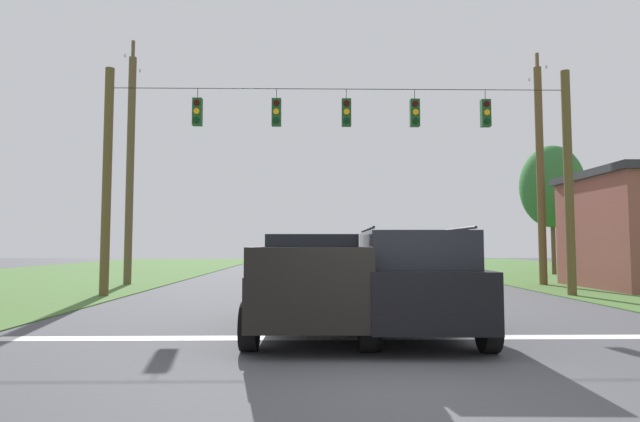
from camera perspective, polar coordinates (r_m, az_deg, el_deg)
name	(u,v)px	position (r m, az deg, el deg)	size (l,w,h in m)	color
ground_plane	(396,385)	(6.70, 8.63, -18.84)	(120.00, 120.00, 0.00)	#47474C
stop_bar_stripe	(368,338)	(9.76, 5.44, -14.05)	(13.81, 0.45, 0.01)	white
lane_dash_0	(346,302)	(15.68, 2.96, -10.18)	(0.15, 2.50, 0.01)	white
lane_dash_1	(335,284)	(22.80, 1.72, -8.20)	(0.15, 2.50, 0.01)	white
lane_dash_2	(329,274)	(30.62, 1.03, -7.09)	(0.15, 2.50, 0.01)	white
overhead_signal_span	(341,166)	(17.38, 2.34, 5.12)	(16.14, 0.31, 7.83)	brown
pickup_truck	(312,283)	(10.34, -0.90, -8.11)	(2.34, 5.43, 1.95)	black
suv_black	(411,280)	(10.03, 10.23, -7.65)	(2.33, 4.86, 2.05)	black
distant_car_crossing_white	(368,262)	(28.58, 5.43, -5.72)	(4.38, 2.18, 1.52)	silver
utility_pole_mid_right	(540,172)	(24.08, 23.64, 4.08)	(0.33, 1.76, 10.23)	brown
utility_pole_near_left	(130,166)	(23.74, -20.66, 4.76)	(0.33, 1.94, 10.84)	brown
tree_roadside_right	(552,187)	(32.60, 24.71, 2.52)	(3.60, 3.60, 7.57)	brown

